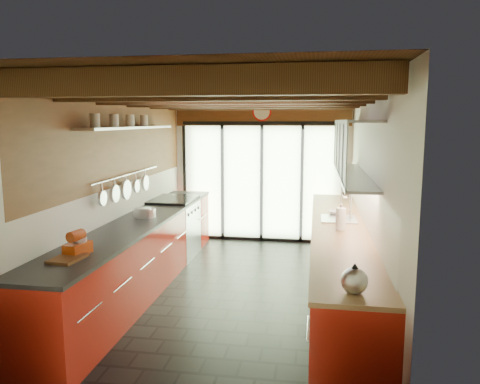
% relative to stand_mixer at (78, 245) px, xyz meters
% --- Properties ---
extents(ground, '(5.50, 5.50, 0.00)m').
position_rel_stand_mixer_xyz_m(ground, '(1.27, 1.63, -1.01)').
color(ground, black).
rests_on(ground, ground).
extents(room_shell, '(5.50, 5.50, 5.50)m').
position_rel_stand_mixer_xyz_m(room_shell, '(1.27, 1.63, 0.64)').
color(room_shell, silver).
rests_on(room_shell, ground).
extents(ceiling_beams, '(3.14, 5.06, 4.90)m').
position_rel_stand_mixer_xyz_m(ceiling_beams, '(1.27, 2.01, 1.45)').
color(ceiling_beams, '#593316').
rests_on(ceiling_beams, ground).
extents(glass_door, '(2.95, 0.10, 2.90)m').
position_rel_stand_mixer_xyz_m(glass_door, '(1.27, 4.33, 0.64)').
color(glass_door, '#C6EAAD').
rests_on(glass_door, ground).
extents(left_counter, '(0.68, 5.00, 0.92)m').
position_rel_stand_mixer_xyz_m(left_counter, '(-0.01, 1.63, -0.55)').
color(left_counter, red).
rests_on(left_counter, ground).
extents(range_stove, '(0.66, 0.90, 0.97)m').
position_rel_stand_mixer_xyz_m(range_stove, '(-0.01, 3.08, -0.54)').
color(range_stove, silver).
rests_on(range_stove, ground).
extents(right_counter, '(0.68, 5.00, 0.92)m').
position_rel_stand_mixer_xyz_m(right_counter, '(2.54, 1.63, -0.55)').
color(right_counter, red).
rests_on(right_counter, ground).
extents(sink_assembly, '(0.45, 0.52, 0.43)m').
position_rel_stand_mixer_xyz_m(sink_assembly, '(2.56, 2.03, -0.05)').
color(sink_assembly, silver).
rests_on(sink_assembly, right_counter).
extents(upper_cabinets_right, '(0.34, 3.00, 3.00)m').
position_rel_stand_mixer_xyz_m(upper_cabinets_right, '(2.70, 1.93, 0.84)').
color(upper_cabinets_right, silver).
rests_on(upper_cabinets_right, ground).
extents(left_wall_fixtures, '(0.28, 2.60, 0.96)m').
position_rel_stand_mixer_xyz_m(left_wall_fixtures, '(-0.20, 1.81, 0.83)').
color(left_wall_fixtures, silver).
rests_on(left_wall_fixtures, ground).
extents(stand_mixer, '(0.20, 0.29, 0.24)m').
position_rel_stand_mixer_xyz_m(stand_mixer, '(0.00, 0.00, 0.00)').
color(stand_mixer, '#B93D0E').
rests_on(stand_mixer, left_counter).
extents(pot_large, '(0.21, 0.21, 0.13)m').
position_rel_stand_mixer_xyz_m(pot_large, '(0.00, 1.73, -0.03)').
color(pot_large, silver).
rests_on(pot_large, left_counter).
extents(pot_small, '(0.35, 0.35, 0.11)m').
position_rel_stand_mixer_xyz_m(pot_small, '(0.00, 1.78, -0.04)').
color(pot_small, silver).
rests_on(pot_small, left_counter).
extents(cutting_board, '(0.27, 0.36, 0.03)m').
position_rel_stand_mixer_xyz_m(cutting_board, '(0.00, -0.20, -0.08)').
color(cutting_board, brown).
rests_on(cutting_board, left_counter).
extents(kettle, '(0.25, 0.27, 0.24)m').
position_rel_stand_mixer_xyz_m(kettle, '(2.54, -0.62, 0.01)').
color(kettle, silver).
rests_on(kettle, right_counter).
extents(paper_towel, '(0.15, 0.15, 0.31)m').
position_rel_stand_mixer_xyz_m(paper_towel, '(2.54, 1.42, 0.04)').
color(paper_towel, white).
rests_on(paper_towel, right_counter).
extents(soap_bottle, '(0.09, 0.09, 0.19)m').
position_rel_stand_mixer_xyz_m(soap_bottle, '(2.54, 1.84, 0.00)').
color(soap_bottle, silver).
rests_on(soap_bottle, right_counter).
extents(bowl, '(0.24, 0.24, 0.06)m').
position_rel_stand_mixer_xyz_m(bowl, '(2.54, 2.35, -0.07)').
color(bowl, silver).
rests_on(bowl, right_counter).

